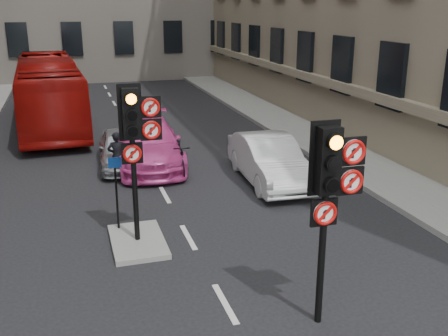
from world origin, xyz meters
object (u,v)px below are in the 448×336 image
car_silver (121,148)px  motorcyclist (117,157)px  car_white (269,160)px  bus_red (49,92)px  car_pink (149,143)px  signal_near (331,182)px  signal_far (136,130)px  info_sign (116,183)px  motorcycle (181,159)px

car_silver → motorcyclist: motorcyclist is taller
car_silver → car_white: (4.18, -2.97, 0.09)m
bus_red → car_pink: bearing=-67.9°
signal_near → car_silver: (-2.35, 10.19, -1.96)m
car_white → bus_red: 12.00m
signal_near → car_white: 7.67m
car_pink → motorcyclist: 1.89m
signal_far → car_white: (4.42, 3.22, -1.98)m
car_white → info_sign: info_sign is taller
car_pink → info_sign: bearing=-102.1°
motorcycle → info_sign: (-2.39, -3.91, 0.74)m
signal_near → info_sign: 5.78m
car_pink → signal_far: bearing=-96.4°
car_silver → motorcycle: 2.30m
signal_far → info_sign: signal_far is taller
car_white → motorcyclist: bearing=164.3°
signal_far → car_silver: (0.25, 6.19, -2.08)m
motorcyclist → car_white: bearing=170.2°
signal_near → car_pink: signal_near is taller
car_silver → info_sign: bearing=-93.8°
motorcyclist → info_sign: (-0.40, -3.96, 0.50)m
car_pink → motorcyclist: size_ratio=3.31×
signal_near → car_silver: 10.64m
motorcyclist → car_pink: bearing=-121.0°
signal_far → info_sign: bearing=120.4°
car_silver → motorcyclist: bearing=-97.3°
signal_near → car_white: (1.82, 7.22, -1.86)m
bus_red → motorcyclist: (2.05, -8.57, -0.73)m
car_pink → motorcycle: bearing=-58.2°
car_white → motorcyclist: size_ratio=2.79×
car_white → bus_red: bus_red is taller
signal_far → info_sign: size_ratio=1.99×
signal_far → info_sign: 1.66m
signal_far → motorcycle: 5.49m
car_silver → bus_red: bus_red is taller
car_pink → motorcycle: size_ratio=2.87×
bus_red → motorcyclist: bus_red is taller
signal_near → car_pink: bearing=98.0°
car_white → motorcyclist: 4.70m
motorcycle → car_silver: bearing=143.1°
signal_near → car_silver: size_ratio=0.97×
car_white → info_sign: bearing=-150.3°
car_silver → car_white: bearing=-32.1°
signal_near → motorcyclist: signal_near is taller
signal_far → car_silver: bearing=87.7°
car_white → car_pink: bearing=140.6°
motorcycle → info_sign: bearing=-116.3°
signal_near → bus_red: bearing=105.2°
car_silver → motorcycle: bearing=-38.7°
car_white → motorcycle: (-2.47, 1.43, -0.18)m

